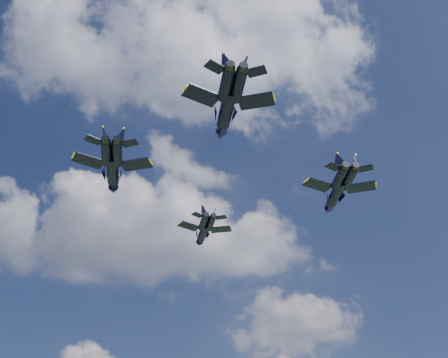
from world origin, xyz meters
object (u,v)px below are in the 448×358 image
at_px(jet_right, 335,194).
at_px(jet_slot, 226,111).
at_px(jet_lead, 203,233).
at_px(jet_left, 113,172).

distance_m(jet_right, jet_slot, 29.57).
xyz_separation_m(jet_lead, jet_slot, (4.19, -35.89, 0.96)).
height_order(jet_lead, jet_slot, jet_slot).
bearing_deg(jet_slot, jet_right, 39.62).
bearing_deg(jet_left, jet_lead, 44.68).
xyz_separation_m(jet_lead, jet_right, (24.11, -14.04, 0.41)).
distance_m(jet_left, jet_slot, 25.40).
bearing_deg(jet_left, jet_right, 0.35).
bearing_deg(jet_lead, jet_right, -41.71).
xyz_separation_m(jet_lead, jet_left, (-15.10, -19.38, 1.35)).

